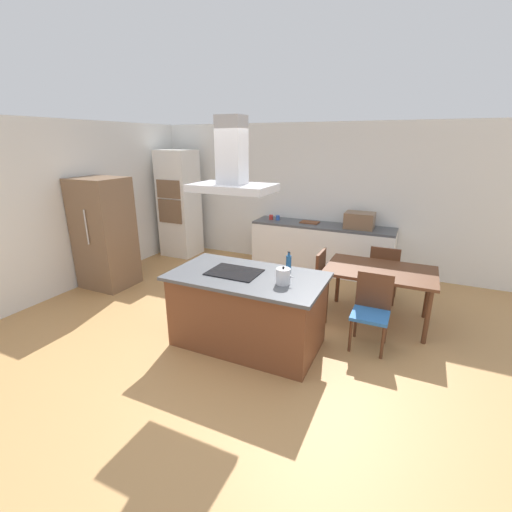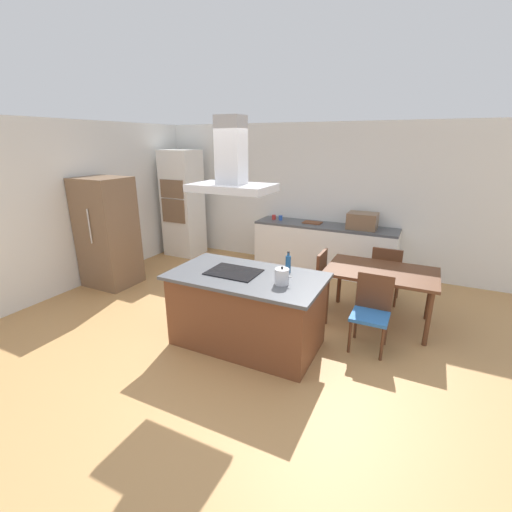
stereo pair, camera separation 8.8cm
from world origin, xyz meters
The scene contains 19 objects.
ground centered at (0.00, 1.50, 0.00)m, with size 16.00×16.00×0.00m, color tan.
wall_back centered at (0.00, 3.25, 1.35)m, with size 7.20×0.10×2.70m, color white.
wall_left centered at (-3.45, 1.00, 1.35)m, with size 0.10×8.80×2.70m, color white.
kitchen_island centered at (0.00, 0.00, 0.45)m, with size 1.80×1.00×0.90m.
cooktop centered at (-0.17, 0.00, 0.91)m, with size 0.60×0.44×0.01m, color black.
tea_kettle centered at (0.47, -0.08, 0.99)m, with size 0.21×0.16×0.20m.
olive_oil_bottle centered at (0.41, 0.27, 1.01)m, with size 0.06×0.06×0.26m.
back_counter centered at (0.13, 2.88, 0.45)m, with size 2.60×0.62×0.90m.
countertop_microwave centered at (0.79, 2.88, 1.04)m, with size 0.50×0.38×0.28m, color brown.
coffee_mug_red centered at (-0.90, 2.90, 0.95)m, with size 0.08×0.08×0.09m, color red.
coffee_mug_blue centered at (-0.76, 2.91, 0.95)m, with size 0.08×0.08×0.09m, color #2D56B2.
cutting_board centered at (-0.13, 2.93, 0.91)m, with size 0.34×0.24×0.02m, color brown.
wall_oven_stack centered at (-2.90, 2.65, 1.10)m, with size 0.70×0.66×2.20m.
refrigerator centered at (-2.98, 0.68, 0.91)m, with size 0.80×0.73×1.82m.
dining_table centered at (1.35, 1.27, 0.67)m, with size 1.40×0.90×0.75m.
chair_facing_island centered at (1.35, 0.61, 0.51)m, with size 0.42×0.42×0.89m.
chair_at_left_end centered at (0.44, 1.27, 0.51)m, with size 0.42×0.42×0.89m.
chair_facing_back_wall centered at (1.35, 1.94, 0.51)m, with size 0.42×0.42×0.89m.
range_hood centered at (-0.17, 0.00, 2.10)m, with size 0.90×0.55×0.78m.
Camera 2 is at (1.78, -3.38, 2.38)m, focal length 24.78 mm.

